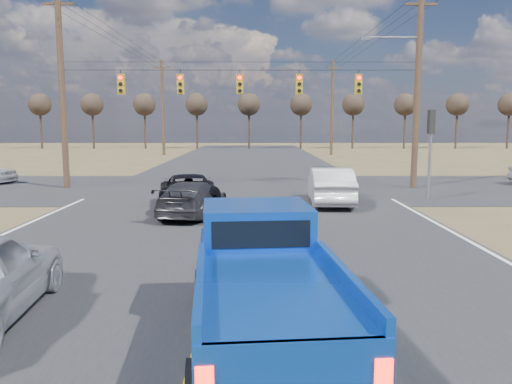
{
  "coord_description": "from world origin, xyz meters",
  "views": [
    {
      "loc": [
        0.73,
        -7.69,
        3.31
      ],
      "look_at": [
        0.78,
        5.54,
        1.5
      ],
      "focal_mm": 35.0,
      "sensor_mm": 36.0,
      "label": 1
    }
  ],
  "objects_px": {
    "white_car_queue": "(330,186)",
    "black_suv": "(188,190)",
    "pickup_truck": "(264,285)",
    "dgrey_car_queue": "(193,198)"
  },
  "relations": [
    {
      "from": "white_car_queue",
      "to": "black_suv",
      "type": "bearing_deg",
      "value": 9.94
    },
    {
      "from": "pickup_truck",
      "to": "white_car_queue",
      "type": "distance_m",
      "value": 13.73
    },
    {
      "from": "pickup_truck",
      "to": "white_car_queue",
      "type": "height_order",
      "value": "pickup_truck"
    },
    {
      "from": "pickup_truck",
      "to": "black_suv",
      "type": "bearing_deg",
      "value": 97.37
    },
    {
      "from": "pickup_truck",
      "to": "white_car_queue",
      "type": "relative_size",
      "value": 1.16
    },
    {
      "from": "black_suv",
      "to": "dgrey_car_queue",
      "type": "relative_size",
      "value": 1.12
    },
    {
      "from": "black_suv",
      "to": "pickup_truck",
      "type": "bearing_deg",
      "value": 92.98
    },
    {
      "from": "pickup_truck",
      "to": "black_suv",
      "type": "relative_size",
      "value": 1.11
    },
    {
      "from": "dgrey_car_queue",
      "to": "black_suv",
      "type": "bearing_deg",
      "value": -68.47
    },
    {
      "from": "white_car_queue",
      "to": "dgrey_car_queue",
      "type": "bearing_deg",
      "value": 28.37
    }
  ]
}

